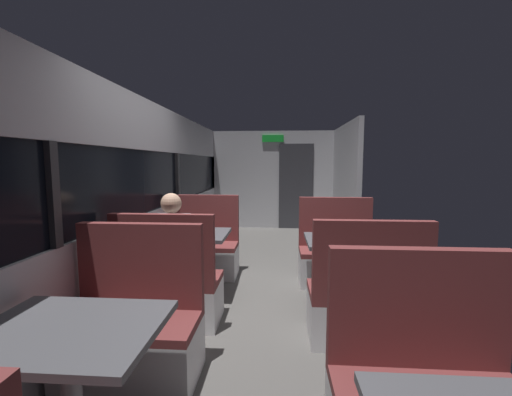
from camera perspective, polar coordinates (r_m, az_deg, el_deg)
ground_plane at (r=3.88m, az=1.61°, el=-17.53°), size 3.30×9.20×0.02m
carriage_window_panel_left at (r=3.92m, az=-20.05°, el=-0.69°), size 0.09×8.48×2.30m
carriage_end_bulkhead at (r=7.76m, az=3.38°, el=3.09°), size 2.90×0.11×2.30m
carriage_aisle_panel_right at (r=6.69m, az=15.26°, el=2.50°), size 0.08×2.40×2.30m
dining_table_near_window at (r=2.01m, az=-29.99°, el=-21.56°), size 0.90×0.70×0.74m
bench_near_window_facing_entry at (r=2.69m, az=-20.68°, el=-21.22°), size 0.95×0.50×1.10m
dining_table_mid_window at (r=3.90m, az=-11.66°, el=-7.46°), size 0.90×0.70×0.74m
bench_mid_window_facing_end at (r=3.36m, az=-14.87°, el=-15.37°), size 0.95×0.50×1.10m
bench_mid_window_facing_entry at (r=4.64m, az=-9.22°, el=-9.20°), size 0.95×0.50×1.10m
dining_table_rear_aisle at (r=3.65m, az=15.93°, el=-8.53°), size 0.90×0.70×0.74m
bench_rear_aisle_facing_end at (r=3.10m, az=18.53°, el=-17.35°), size 0.95×0.50×1.10m
bench_rear_aisle_facing_entry at (r=4.39m, az=13.91°, el=-10.18°), size 0.95×0.50×1.10m
seated_passenger at (r=3.35m, az=-14.56°, el=-11.61°), size 0.47×0.55×1.26m
coffee_cup_primary at (r=3.59m, az=14.37°, el=-6.32°), size 0.07×0.07×0.09m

